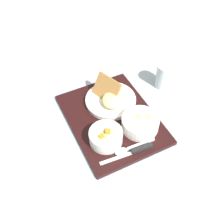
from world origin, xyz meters
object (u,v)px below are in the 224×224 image
(glass_water, at_px, (164,77))
(bowl_salad, at_px, (106,136))
(knife, at_px, (137,150))
(bowl_soup, at_px, (140,122))
(plate_main, at_px, (111,99))
(spoon, at_px, (130,148))

(glass_water, bearing_deg, bowl_salad, 114.02)
(bowl_salad, bearing_deg, knife, -140.43)
(bowl_soup, xyz_separation_m, plate_main, (0.15, 0.04, -0.01))
(bowl_salad, relative_size, knife, 0.62)
(plate_main, xyz_separation_m, knife, (-0.24, 0.03, -0.01))
(spoon, bearing_deg, bowl_soup, -137.56)
(bowl_soup, xyz_separation_m, knife, (-0.08, 0.06, -0.02))
(bowl_soup, bearing_deg, spoon, 128.81)
(bowl_soup, height_order, plate_main, plate_main)
(knife, bearing_deg, bowl_soup, -121.55)
(bowl_salad, distance_m, knife, 0.11)
(bowl_salad, height_order, spoon, bowl_salad)
(plate_main, height_order, knife, plate_main)
(bowl_salad, height_order, bowl_soup, bowl_salad)
(bowl_salad, height_order, glass_water, glass_water)
(plate_main, bearing_deg, knife, 173.55)
(bowl_salad, height_order, plate_main, plate_main)
(spoon, relative_size, glass_water, 1.42)
(plate_main, relative_size, knife, 1.04)
(knife, height_order, spoon, knife)
(knife, distance_m, spoon, 0.02)
(bowl_soup, xyz_separation_m, spoon, (-0.06, 0.08, -0.02))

